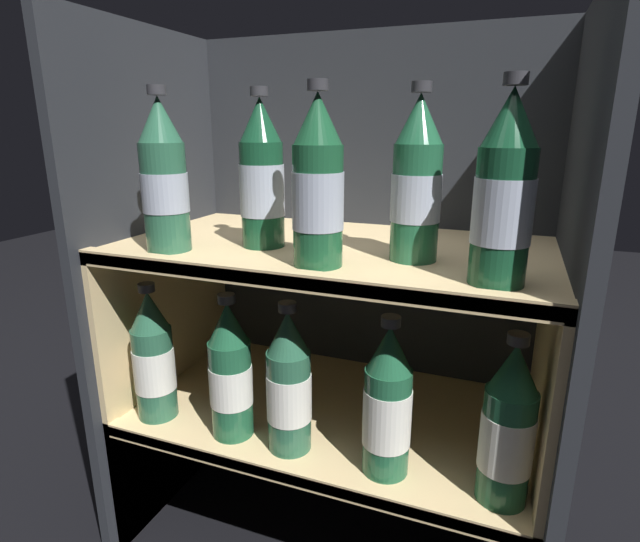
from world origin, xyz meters
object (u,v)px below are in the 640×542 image
object	(u,v)px
bottle_upper_front_0	(164,180)
bottle_lower_front_2	(289,386)
bottle_lower_front_3	(387,406)
bottle_upper_back_1	(417,185)
bottle_upper_back_0	(262,179)
bottle_upper_front_2	(504,196)
bottle_lower_front_1	(230,374)
bottle_lower_front_4	(508,429)
bottle_lower_front_0	(153,359)
bottle_upper_front_1	(318,188)

from	to	relation	value
bottle_upper_front_0	bottle_lower_front_2	size ratio (longest dim) A/B	1.00
bottle_lower_front_3	bottle_upper_back_1	bearing A→B (deg)	82.18
bottle_upper_back_0	bottle_lower_front_2	distance (m)	0.33
bottle_upper_back_1	bottle_lower_front_3	xyz separation A→B (m)	(-0.01, -0.08, -0.31)
bottle_upper_front_2	bottle_lower_front_1	distance (m)	0.50
bottle_lower_front_1	bottle_lower_front_4	size ratio (longest dim) A/B	1.00
bottle_lower_front_2	bottle_lower_front_1	bearing A→B (deg)	-180.00
bottle_upper_front_0	bottle_lower_front_0	distance (m)	0.32
bottle_upper_front_0	bottle_lower_front_2	bearing A→B (deg)	0.00
bottle_upper_front_0	bottle_lower_front_0	world-z (taller)	bottle_upper_front_0
bottle_upper_front_1	bottle_lower_front_4	world-z (taller)	bottle_upper_front_1
bottle_lower_front_3	bottle_lower_front_4	world-z (taller)	same
bottle_upper_front_0	bottle_upper_front_2	distance (m)	0.49
bottle_lower_front_4	bottle_upper_front_2	bearing A→B (deg)	180.00
bottle_upper_front_2	bottle_lower_front_1	world-z (taller)	bottle_upper_front_2
bottle_upper_back_0	bottle_lower_front_4	world-z (taller)	bottle_upper_back_0
bottle_upper_back_1	bottle_upper_front_0	bearing A→B (deg)	-167.99
bottle_lower_front_1	bottle_upper_front_2	bearing A→B (deg)	0.00
bottle_upper_back_1	bottle_lower_front_1	size ratio (longest dim) A/B	1.00
bottle_lower_front_0	bottle_lower_front_1	size ratio (longest dim) A/B	1.00
bottle_upper_front_0	bottle_upper_back_0	distance (m)	0.15
bottle_upper_front_0	bottle_upper_front_2	world-z (taller)	same
bottle_upper_back_0	bottle_lower_front_0	world-z (taller)	bottle_upper_back_0
bottle_upper_back_1	bottle_lower_front_0	xyz separation A→B (m)	(-0.43, -0.08, -0.31)
bottle_upper_back_1	bottle_lower_front_0	distance (m)	0.54
bottle_lower_front_2	bottle_lower_front_0	bearing A→B (deg)	180.00
bottle_upper_front_2	bottle_upper_back_0	bearing A→B (deg)	167.75
bottle_upper_front_1	bottle_upper_back_1	xyz separation A→B (m)	(0.12, 0.08, 0.00)
bottle_upper_front_1	bottle_lower_front_3	xyz separation A→B (m)	(0.11, 0.00, -0.31)
bottle_upper_front_1	bottle_upper_front_2	distance (m)	0.24
bottle_upper_back_0	bottle_lower_front_0	xyz separation A→B (m)	(-0.18, -0.08, -0.31)
bottle_upper_back_1	bottle_lower_front_3	world-z (taller)	bottle_upper_back_1
bottle_upper_front_1	bottle_upper_front_2	size ratio (longest dim) A/B	1.00
bottle_lower_front_2	bottle_lower_front_4	bearing A→B (deg)	-0.00
bottle_upper_front_2	bottle_upper_front_0	bearing A→B (deg)	180.00
bottle_upper_back_0	bottle_lower_front_2	bearing A→B (deg)	-45.63
bottle_upper_front_0	bottle_lower_front_3	size ratio (longest dim) A/B	1.00
bottle_upper_front_2	bottle_upper_back_1	xyz separation A→B (m)	(-0.12, 0.08, 0.00)
bottle_upper_front_2	bottle_lower_front_0	size ratio (longest dim) A/B	1.00
bottle_lower_front_1	bottle_lower_front_2	distance (m)	0.11
bottle_upper_back_0	bottle_lower_front_0	distance (m)	0.37
bottle_upper_front_2	bottle_lower_front_2	size ratio (longest dim) A/B	1.00
bottle_lower_front_1	bottle_upper_back_0	bearing A→B (deg)	70.88
bottle_lower_front_2	bottle_lower_front_4	world-z (taller)	same
bottle_lower_front_0	bottle_lower_front_1	world-z (taller)	same
bottle_lower_front_2	bottle_lower_front_3	bearing A→B (deg)	0.00
bottle_lower_front_3	bottle_lower_front_4	distance (m)	0.16
bottle_upper_front_0	bottle_lower_front_0	xyz separation A→B (m)	(-0.06, 0.00, -0.31)
bottle_upper_front_1	bottle_lower_front_1	xyz separation A→B (m)	(-0.15, -0.00, -0.31)
bottle_upper_front_2	bottle_lower_front_1	bearing A→B (deg)	180.00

